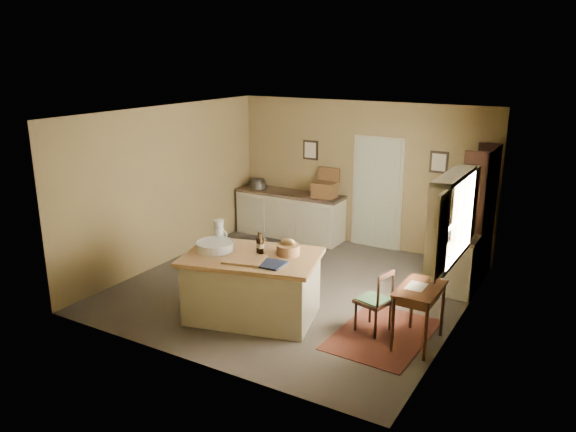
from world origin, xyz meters
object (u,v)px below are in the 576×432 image
Objects in this scene: shelving_unit at (481,215)px; right_cabinet at (460,259)px; work_island at (252,284)px; writing_desk at (420,295)px; sideboard at (290,213)px; desk_chair at (373,301)px.

right_cabinet is at bearing -107.95° from shelving_unit.
writing_desk is (2.21, 0.42, 0.18)m from work_island.
sideboard is at bearing 173.89° from shelving_unit.
desk_chair is at bearing -107.08° from shelving_unit.
sideboard is 3.76m from shelving_unit.
shelving_unit is (0.16, 0.48, 0.61)m from right_cabinet.
work_island reaches higher than desk_chair.
right_cabinet is (2.21, 2.48, -0.02)m from work_island.
writing_desk is at bearing -39.67° from sideboard.
writing_desk is 2.07m from right_cabinet.
right_cabinet is at bearing 90.00° from writing_desk.
sideboard is at bearing 96.86° from work_island.
writing_desk is (3.54, -2.94, 0.18)m from sideboard.
sideboard is 2.10× the size of right_cabinet.
right_cabinet is (3.54, -0.88, -0.02)m from sideboard.
right_cabinet is at bearing 87.30° from desk_chair.
writing_desk is 2.58m from shelving_unit.
shelving_unit is at bearing 72.05° from right_cabinet.
writing_desk is 0.38× the size of shelving_unit.
shelving_unit reaches higher than work_island.
writing_desk is 0.96× the size of desk_chair.
work_island is at bearing -131.80° from right_cabinet.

